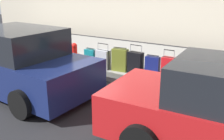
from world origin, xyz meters
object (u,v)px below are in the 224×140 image
(suitcase_teal_0, at_px, (206,75))
(suitcase_red_2, at_px, (168,69))
(suitcase_navy_3, at_px, (152,67))
(suitcase_teal_7, at_px, (91,58))
(suitcase_maroon_1, at_px, (185,74))
(fire_hydrant, at_px, (74,53))
(suitcase_silver_6, at_px, (103,59))
(parked_car_navy_1, at_px, (18,62))
(suitcase_black_4, at_px, (136,63))
(bollard_post, at_px, (60,51))
(suitcase_olive_5, at_px, (120,60))

(suitcase_teal_0, xyz_separation_m, suitcase_red_2, (1.04, -0.11, -0.03))
(suitcase_navy_3, xyz_separation_m, suitcase_teal_7, (2.20, 0.05, -0.03))
(suitcase_maroon_1, relative_size, fire_hydrant, 1.14)
(suitcase_silver_6, bearing_deg, parked_car_navy_1, 67.06)
(suitcase_maroon_1, height_order, parked_car_navy_1, parked_car_navy_1)
(suitcase_silver_6, xyz_separation_m, suitcase_teal_7, (0.52, -0.04, -0.03))
(fire_hydrant, distance_m, parked_car_navy_1, 2.48)
(suitcase_black_4, height_order, bollard_post, suitcase_black_4)
(suitcase_red_2, bearing_deg, parked_car_navy_1, 37.90)
(suitcase_olive_5, height_order, suitcase_teal_7, suitcase_olive_5)
(suitcase_olive_5, xyz_separation_m, parked_car_navy_1, (1.61, 2.53, 0.29))
(suitcase_red_2, xyz_separation_m, fire_hydrant, (3.37, 0.03, 0.03))
(suitcase_teal_0, relative_size, suitcase_red_2, 1.06)
(fire_hydrant, relative_size, bollard_post, 0.89)
(suitcase_teal_0, distance_m, suitcase_olive_5, 2.63)
(suitcase_black_4, bearing_deg, suitcase_teal_7, 0.56)
(suitcase_navy_3, distance_m, parked_car_navy_1, 3.72)
(suitcase_red_2, bearing_deg, suitcase_maroon_1, 173.83)
(suitcase_maroon_1, relative_size, parked_car_navy_1, 0.18)
(suitcase_olive_5, distance_m, suitcase_silver_6, 0.59)
(suitcase_olive_5, xyz_separation_m, bollard_post, (2.32, 0.22, 0.05))
(suitcase_maroon_1, bearing_deg, suitcase_navy_3, -5.56)
(suitcase_navy_3, height_order, suitcase_teal_7, suitcase_navy_3)
(fire_hydrant, xyz_separation_m, parked_car_navy_1, (-0.18, 2.46, 0.27))
(suitcase_teal_0, relative_size, parked_car_navy_1, 0.21)
(parked_car_navy_1, bearing_deg, suitcase_red_2, -142.10)
(suitcase_olive_5, relative_size, fire_hydrant, 1.07)
(suitcase_maroon_1, height_order, suitcase_navy_3, suitcase_maroon_1)
(suitcase_black_4, bearing_deg, suitcase_navy_3, -175.96)
(suitcase_navy_3, height_order, suitcase_silver_6, suitcase_silver_6)
(suitcase_teal_7, xyz_separation_m, bollard_post, (1.22, 0.17, 0.12))
(bollard_post, bearing_deg, suitcase_teal_0, -179.16)
(parked_car_navy_1, bearing_deg, suitcase_silver_6, -112.94)
(suitcase_teal_0, xyz_separation_m, suitcase_silver_6, (3.21, -0.06, -0.06))
(suitcase_navy_3, distance_m, suitcase_silver_6, 1.68)
(suitcase_teal_0, xyz_separation_m, suitcase_navy_3, (1.53, -0.15, -0.06))
(suitcase_teal_7, bearing_deg, suitcase_navy_3, -178.60)
(suitcase_navy_3, bearing_deg, suitcase_red_2, 175.06)
(suitcase_teal_0, bearing_deg, suitcase_navy_3, -5.49)
(suitcase_navy_3, relative_size, suitcase_black_4, 0.73)
(suitcase_black_4, height_order, parked_car_navy_1, parked_car_navy_1)
(suitcase_olive_5, bearing_deg, bollard_post, 5.49)
(suitcase_navy_3, relative_size, parked_car_navy_1, 0.15)
(suitcase_maroon_1, relative_size, suitcase_black_4, 0.88)
(fire_hydrant, bearing_deg, bollard_post, 15.55)
(suitcase_olive_5, relative_size, bollard_post, 0.96)
(suitcase_silver_6, distance_m, parked_car_navy_1, 2.67)
(suitcase_red_2, relative_size, suitcase_teal_7, 1.45)
(suitcase_black_4, bearing_deg, suitcase_olive_5, -4.14)
(suitcase_navy_3, relative_size, fire_hydrant, 0.94)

